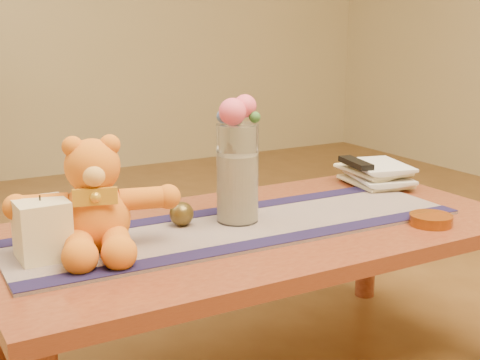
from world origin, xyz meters
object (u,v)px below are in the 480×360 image
tv_remote (356,163)px  amber_dish (431,220)px  pillar_candle (42,229)px  glass_vase (237,173)px  book_bottom (353,185)px  teddy_bear (94,196)px  bronze_ball (182,214)px

tv_remote → amber_dish: size_ratio=1.41×
pillar_candle → amber_dish: pillar_candle is taller
glass_vase → book_bottom: (0.51, 0.14, -0.13)m
glass_vase → amber_dish: size_ratio=2.29×
teddy_bear → glass_vase: size_ratio=1.43×
pillar_candle → book_bottom: bearing=9.3°
tv_remote → amber_dish: bearing=-88.2°
pillar_candle → bronze_ball: (0.37, 0.06, -0.04)m
bronze_ball → tv_remote: size_ratio=0.40×
book_bottom → tv_remote: size_ratio=1.39×
tv_remote → amber_dish: 0.41m
teddy_bear → bronze_ball: teddy_bear is taller
pillar_candle → bronze_ball: bearing=9.2°
bronze_ball → tv_remote: tv_remote is taller
pillar_candle → book_bottom: size_ratio=0.60×
amber_dish → bronze_ball: bearing=152.9°
glass_vase → bronze_ball: bearing=165.8°
bronze_ball → tv_remote: 0.67m
teddy_bear → bronze_ball: (0.24, 0.05, -0.09)m
glass_vase → amber_dish: 0.53m
pillar_candle → amber_dish: size_ratio=1.18×
glass_vase → tv_remote: 0.53m
amber_dish → book_bottom: bearing=80.0°
teddy_bear → glass_vase: bearing=16.7°
book_bottom → bronze_ball: bearing=-162.0°
teddy_bear → pillar_candle: 0.14m
glass_vase → bronze_ball: (-0.15, 0.04, -0.10)m
pillar_candle → book_bottom: (1.03, 0.17, -0.06)m
bronze_ball → amber_dish: bronze_ball is taller
amber_dish → teddy_bear: bearing=163.3°
glass_vase → amber_dish: (0.44, -0.26, -0.12)m
bronze_ball → tv_remote: bearing=8.5°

